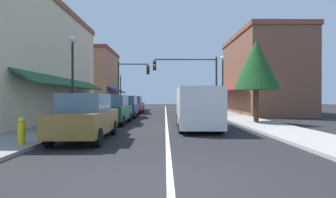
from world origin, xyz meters
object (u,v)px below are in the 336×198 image
(van_in_lane, at_px, (197,107))
(traffic_signal_mast_arm, at_px, (193,74))
(parked_car_far_left, at_px, (134,105))
(tree_right_near, at_px, (256,65))
(street_lamp_left_far, at_px, (121,86))
(parked_car_nearest_left, at_px, (86,117))
(fire_hydrant, at_px, (21,131))
(traffic_signal_left_corner, at_px, (129,79))
(parked_car_second_left, at_px, (113,110))
(street_lamp_right_mid, at_px, (223,76))
(street_lamp_left_near, at_px, (73,66))
(parked_car_third_left, at_px, (126,107))

(van_in_lane, height_order, traffic_signal_mast_arm, traffic_signal_mast_arm)
(parked_car_far_left, distance_m, tree_right_near, 13.84)
(street_lamp_left_far, bearing_deg, parked_car_nearest_left, -84.07)
(tree_right_near, relative_size, fire_hydrant, 5.95)
(street_lamp_left_far, bearing_deg, traffic_signal_left_corner, -61.83)
(parked_car_second_left, xyz_separation_m, traffic_signal_left_corner, (-0.46, 10.05, 2.62))
(traffic_signal_mast_arm, distance_m, fire_hydrant, 17.57)
(parked_car_second_left, relative_size, street_lamp_right_mid, 0.80)
(street_lamp_left_near, distance_m, fire_hydrant, 6.22)
(tree_right_near, bearing_deg, parked_car_far_left, 130.36)
(parked_car_far_left, bearing_deg, street_lamp_left_far, 131.15)
(parked_car_nearest_left, bearing_deg, parked_car_second_left, 90.39)
(street_lamp_right_mid, xyz_separation_m, fire_hydrant, (-9.51, -13.08, -2.88))
(van_in_lane, bearing_deg, parked_car_nearest_left, -143.38)
(street_lamp_right_mid, bearing_deg, street_lamp_left_far, 146.03)
(parked_car_nearest_left, xyz_separation_m, van_in_lane, (4.66, 3.33, 0.27))
(street_lamp_left_far, relative_size, tree_right_near, 0.81)
(tree_right_near, bearing_deg, van_in_lane, -148.04)
(tree_right_near, bearing_deg, parked_car_third_left, 150.47)
(traffic_signal_left_corner, distance_m, street_lamp_right_mid, 9.48)
(parked_car_far_left, distance_m, fire_hydrant, 17.67)
(parked_car_nearest_left, bearing_deg, fire_hydrant, -138.54)
(parked_car_far_left, bearing_deg, parked_car_nearest_left, -88.26)
(street_lamp_right_mid, bearing_deg, fire_hydrant, -126.01)
(parked_car_nearest_left, distance_m, van_in_lane, 5.73)
(parked_car_second_left, xyz_separation_m, van_in_lane, (4.79, -2.42, 0.27))
(parked_car_second_left, xyz_separation_m, street_lamp_left_far, (-1.76, 12.47, 2.00))
(van_in_lane, height_order, traffic_signal_left_corner, traffic_signal_left_corner)
(parked_car_second_left, distance_m, traffic_signal_left_corner, 10.39)
(parked_car_nearest_left, bearing_deg, street_lamp_left_near, 115.11)
(traffic_signal_left_corner, relative_size, fire_hydrant, 6.05)
(parked_car_far_left, relative_size, tree_right_near, 0.80)
(traffic_signal_mast_arm, xyz_separation_m, tree_right_near, (2.92, -8.36, -0.20))
(parked_car_second_left, distance_m, parked_car_third_left, 5.01)
(parked_car_second_left, relative_size, tree_right_near, 0.80)
(parked_car_nearest_left, bearing_deg, parked_car_far_left, 89.63)
(parked_car_nearest_left, distance_m, traffic_signal_mast_arm, 15.56)
(van_in_lane, relative_size, street_lamp_left_far, 1.24)
(street_lamp_left_far, bearing_deg, street_lamp_left_near, -90.41)
(van_in_lane, bearing_deg, traffic_signal_mast_arm, 85.48)
(traffic_signal_mast_arm, relative_size, street_lamp_right_mid, 1.19)
(parked_car_third_left, bearing_deg, tree_right_near, -29.93)
(parked_car_far_left, height_order, tree_right_near, tree_right_near)
(van_in_lane, height_order, street_lamp_left_near, street_lamp_left_near)
(traffic_signal_mast_arm, bearing_deg, fire_hydrant, -115.08)
(parked_car_far_left, bearing_deg, fire_hydrant, -93.51)
(parked_car_third_left, distance_m, parked_car_far_left, 5.39)
(parked_car_far_left, xyz_separation_m, traffic_signal_mast_arm, (5.87, -1.98, 2.94))
(street_lamp_left_near, height_order, tree_right_near, tree_right_near)
(van_in_lane, relative_size, traffic_signal_left_corner, 0.99)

